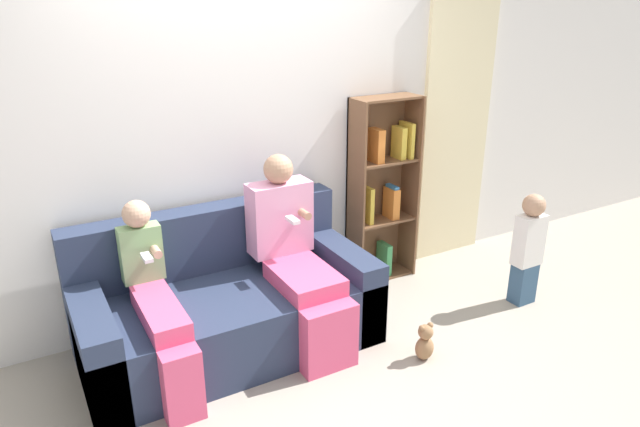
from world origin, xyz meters
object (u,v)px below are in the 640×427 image
couch (227,306)px  teddy_bear (425,343)px  toddler_standing (528,247)px  adult_seated (296,252)px  child_seated (158,303)px  bookshelf (382,189)px

couch → teddy_bear: bearing=-36.8°
toddler_standing → couch: bearing=165.5°
couch → adult_seated: bearing=-14.6°
adult_seated → toddler_standing: 1.76m
child_seated → couch: bearing=19.8°
couch → bookshelf: 1.58m
teddy_bear → toddler_standing: bearing=11.0°
couch → adult_seated: adult_seated is taller
adult_seated → child_seated: adult_seated is taller
toddler_standing → bookshelf: size_ratio=0.58×
child_seated → teddy_bear: size_ratio=4.12×
toddler_standing → teddy_bear: 1.18m
child_seated → toddler_standing: bearing=-8.4°
couch → toddler_standing: 2.22m
couch → toddler_standing: couch is taller
toddler_standing → bookshelf: bearing=126.6°
toddler_standing → bookshelf: 1.17m
couch → adult_seated: 0.57m
adult_seated → bookshelf: size_ratio=0.83×
child_seated → teddy_bear: 1.66m
child_seated → adult_seated: bearing=3.2°
toddler_standing → teddy_bear: toddler_standing is taller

